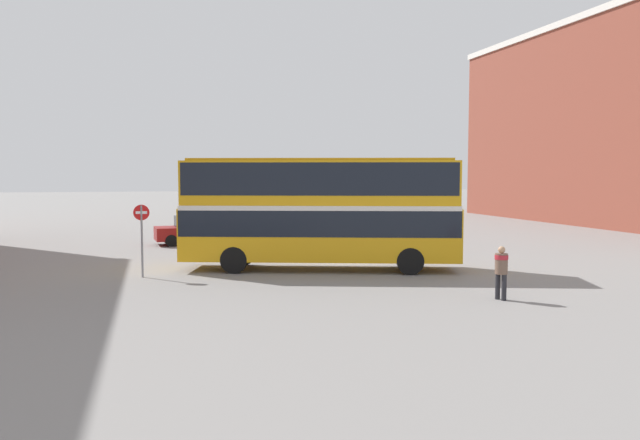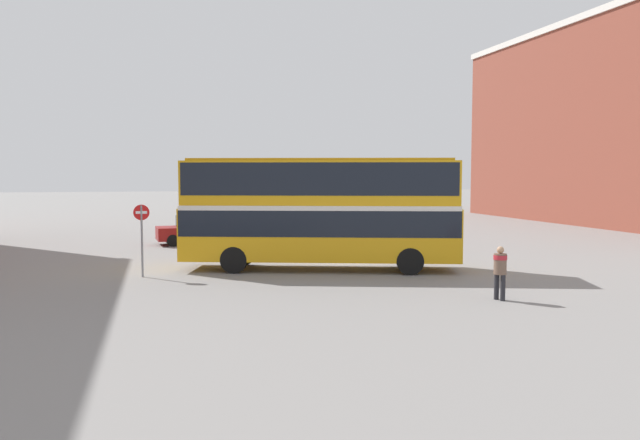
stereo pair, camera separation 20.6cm
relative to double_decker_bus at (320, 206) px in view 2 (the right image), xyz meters
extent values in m
plane|color=gray|center=(1.80, 0.80, -2.65)|extent=(240.00, 240.00, 0.00)
cube|color=gold|center=(0.00, 0.00, -1.13)|extent=(11.54, 5.87, 2.13)
cube|color=gold|center=(0.00, 0.00, 0.89)|extent=(11.36, 5.74, 1.92)
cube|color=black|center=(0.00, 0.00, -0.65)|extent=(11.44, 5.86, 1.05)
cube|color=black|center=(0.00, 0.00, 1.12)|extent=(11.20, 5.72, 1.30)
cube|color=silver|center=(0.00, 0.00, -0.03)|extent=(11.44, 5.86, 0.20)
cube|color=#BE8611|center=(0.00, 0.00, 1.90)|extent=(10.82, 5.42, 0.10)
cylinder|color=black|center=(3.79, -0.02, -2.11)|extent=(1.12, 0.61, 1.08)
cylinder|color=black|center=(3.10, -2.19, -2.11)|extent=(1.12, 0.61, 1.08)
cylinder|color=black|center=(-2.88, 2.12, -2.11)|extent=(1.12, 0.61, 1.08)
cylinder|color=black|center=(-3.58, -0.05, -2.11)|extent=(1.12, 0.61, 1.08)
cylinder|color=#232328|center=(3.95, -7.60, -2.24)|extent=(0.15, 0.15, 0.83)
cylinder|color=#232328|center=(3.87, -7.36, -2.24)|extent=(0.15, 0.15, 0.83)
cylinder|color=brown|center=(3.91, -7.48, -1.50)|extent=(0.49, 0.49, 0.65)
cylinder|color=#B2232D|center=(3.91, -7.48, -1.29)|extent=(0.52, 0.52, 0.14)
sphere|color=tan|center=(3.91, -7.48, -1.05)|extent=(0.22, 0.22, 0.22)
cube|color=maroon|center=(-4.57, 10.95, -2.01)|extent=(4.19, 2.23, 0.73)
cube|color=black|center=(-4.41, 10.97, -1.35)|extent=(2.24, 1.87, 0.59)
cylinder|color=black|center=(-5.74, 10.00, -2.32)|extent=(0.68, 0.28, 0.66)
cylinder|color=black|center=(-5.90, 11.69, -2.32)|extent=(0.68, 0.28, 0.66)
cylinder|color=black|center=(-3.25, 10.22, -2.32)|extent=(0.68, 0.28, 0.66)
cylinder|color=black|center=(-3.40, 11.91, -2.32)|extent=(0.68, 0.28, 0.66)
cylinder|color=gray|center=(-7.10, -0.07, -1.26)|extent=(0.08, 0.08, 2.77)
cylinder|color=red|center=(-7.10, -0.07, -0.15)|extent=(0.60, 0.03, 0.60)
cube|color=white|center=(-7.10, -0.07, -0.15)|extent=(0.42, 0.04, 0.10)
camera|label=1|loc=(-6.64, -24.79, 1.33)|focal=35.00mm
camera|label=2|loc=(-6.44, -24.84, 1.33)|focal=35.00mm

